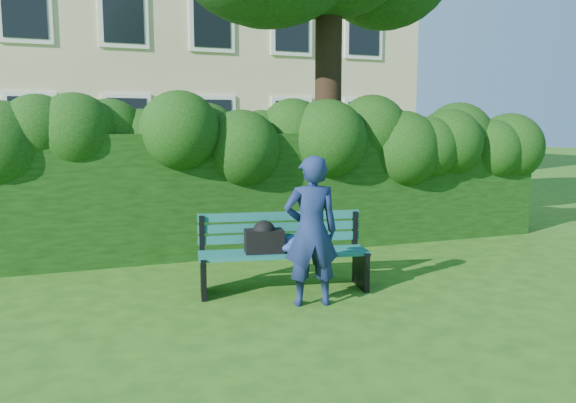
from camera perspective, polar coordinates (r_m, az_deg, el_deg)
name	(u,v)px	position (r m, az deg, el deg)	size (l,w,h in m)	color
ground	(305,286)	(6.81, 1.78, -8.58)	(80.00, 80.00, 0.00)	#235215
apartment_building	(150,4)	(20.60, -13.85, 18.86)	(16.00, 8.08, 12.00)	#C6B785
hedge	(252,192)	(8.67, -3.69, 0.98)	(10.00, 1.00, 1.80)	black
park_bench	(283,248)	(6.52, -0.51, -4.71)	(2.02, 0.89, 0.89)	#105150
man_reading	(311,231)	(5.94, 2.37, -3.03)	(0.58, 0.38, 1.60)	navy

